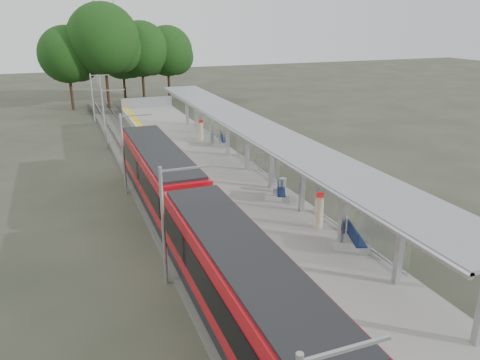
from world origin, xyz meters
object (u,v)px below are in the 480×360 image
bench_mid (280,191)px  litter_bin (283,185)px  train (190,214)px  info_pillar_far (201,131)px  bench_far (223,139)px  info_pillar_near (319,213)px  bench_near (355,237)px

bench_mid → litter_bin: bench_mid is taller
train → info_pillar_far: size_ratio=15.43×
bench_mid → train: bearing=-132.6°
bench_far → info_pillar_near: (-0.84, -17.08, 0.25)m
bench_mid → litter_bin: bearing=80.8°
bench_near → info_pillar_near: info_pillar_near is taller
bench_mid → bench_far: (0.98, 12.88, 0.01)m
bench_near → bench_mid: size_ratio=1.09×
bench_far → bench_mid: bearing=-79.6°
bench_far → info_pillar_far: size_ratio=0.94×
info_pillar_far → info_pillar_near: bearing=-71.9°
bench_near → bench_far: size_ratio=1.06×
info_pillar_far → train: bearing=-91.2°
bench_far → info_pillar_far: bearing=129.9°
bench_mid → litter_bin: size_ratio=1.78×
bench_mid → bench_far: bearing=110.3°
info_pillar_far → bench_far: bearing=-47.7°
info_pillar_near → train: bearing=-172.0°
bench_mid → bench_far: bench_far is taller
info_pillar_near → info_pillar_far: size_ratio=1.07×
bench_far → litter_bin: (-0.29, -11.85, -0.12)m
info_pillar_near → info_pillar_far: 19.55m
bench_mid → info_pillar_near: size_ratio=0.85×
bench_mid → info_pillar_far: info_pillar_far is taller
info_pillar_near → info_pillar_far: info_pillar_near is taller
litter_bin → bench_far: bearing=88.6°
info_pillar_near → litter_bin: bearing=106.6°
bench_near → info_pillar_far: 22.23m
bench_near → bench_mid: bench_near is taller
bench_mid → info_pillar_far: 15.35m
train → bench_near: size_ratio=15.46×
train → info_pillar_far: 18.87m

